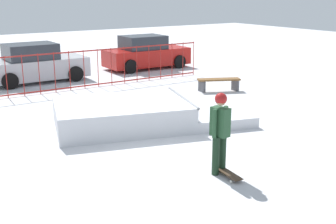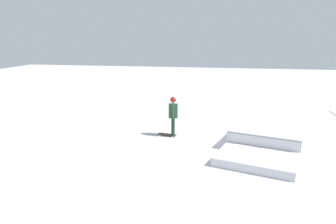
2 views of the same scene
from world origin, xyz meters
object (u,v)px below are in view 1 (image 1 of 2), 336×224
skate_ramp (138,114)px  park_bench (219,82)px  skater (220,127)px  parked_car_red (146,53)px  skateboard (228,173)px  parked_car_silver (35,65)px

skate_ramp → park_bench: bearing=40.4°
skater → parked_car_red: skater is taller
skateboard → park_bench: bearing=-31.9°
skateboard → parked_car_silver: 11.84m
skateboard → parked_car_silver: size_ratio=0.20×
park_bench → skate_ramp: bearing=-155.9°
skateboard → park_bench: park_bench is taller
skate_ramp → skateboard: bearing=-77.2°
park_bench → parked_car_red: size_ratio=0.39×
skate_ramp → parked_car_silver: 7.70m
skater → park_bench: 7.81m
skater → skateboard: (0.03, -0.25, -0.93)m
parked_car_red → parked_car_silver: bearing=-175.5°
skater → parked_car_silver: bearing=-9.4°
skater → parked_car_silver: skater is taller
park_bench → parked_car_silver: parked_car_silver is taller
skate_ramp → skateboard: skate_ramp is taller
parked_car_silver → parked_car_red: size_ratio=1.00×
skate_ramp → skater: bearing=-77.9°
park_bench → skateboard: bearing=-128.4°
skater → parked_car_red: bearing=-34.6°
skate_ramp → parked_car_red: parked_car_red is taller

